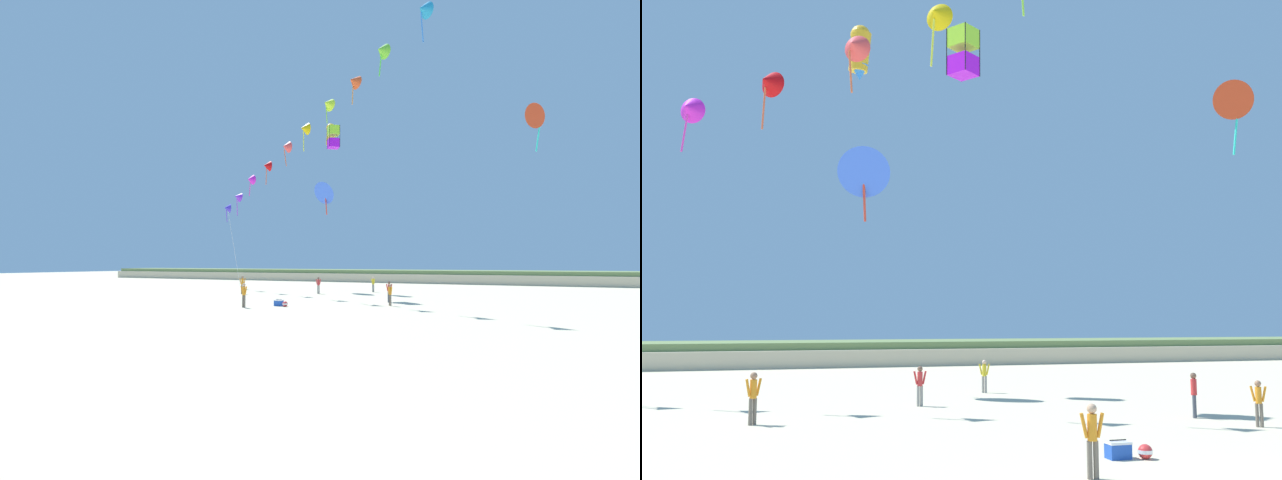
% 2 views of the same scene
% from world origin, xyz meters
% --- Properties ---
extents(dune_ridge, '(120.00, 10.31, 1.84)m').
position_xyz_m(dune_ridge, '(0.00, 45.84, 0.91)').
color(dune_ridge, beige).
rests_on(dune_ridge, ground).
extents(person_near_left, '(0.56, 0.22, 1.60)m').
position_xyz_m(person_near_left, '(-3.99, 16.65, 0.92)').
color(person_near_left, gray).
rests_on(person_near_left, ground).
extents(person_near_right, '(0.55, 0.38, 1.71)m').
position_xyz_m(person_near_right, '(-10.37, 13.27, 0.99)').
color(person_near_right, '#726656').
rests_on(person_near_right, ground).
extents(person_mid_center, '(0.43, 0.46, 1.57)m').
position_xyz_m(person_mid_center, '(4.64, 10.71, 0.91)').
color(person_mid_center, '#474C56').
rests_on(person_mid_center, ground).
extents(person_far_left, '(0.56, 0.22, 1.60)m').
position_xyz_m(person_far_left, '(-3.15, 3.17, 0.92)').
color(person_far_left, '#726656').
rests_on(person_far_left, ground).
extents(person_far_right, '(0.51, 0.33, 1.56)m').
position_xyz_m(person_far_right, '(0.12, 20.91, 0.90)').
color(person_far_right, gray).
rests_on(person_far_right, ground).
extents(person_far_center, '(0.44, 0.39, 1.48)m').
position_xyz_m(person_far_center, '(5.38, 8.30, 0.86)').
color(person_far_center, '#726656').
rests_on(person_far_center, ground).
extents(large_kite_low_lead, '(1.46, 1.46, 2.09)m').
position_xyz_m(large_kite_low_lead, '(-2.26, 16.33, 14.91)').
color(large_kite_low_lead, '#A912E8').
extents(large_kite_mid_trail, '(1.56, 1.52, 2.99)m').
position_xyz_m(large_kite_mid_trail, '(-5.76, 23.79, 17.58)').
color(large_kite_mid_trail, gold).
extents(large_kite_high_solo, '(2.53, 2.65, 4.45)m').
position_xyz_m(large_kite_high_solo, '(15.32, 21.16, 16.03)').
color(large_kite_high_solo, red).
extents(large_kite_outer_drift, '(2.99, 2.53, 3.90)m').
position_xyz_m(large_kite_outer_drift, '(-5.62, 22.13, 10.80)').
color(large_kite_outer_drift, '#3A69F1').
extents(beach_cooler, '(0.58, 0.41, 0.46)m').
position_xyz_m(beach_cooler, '(-1.54, 5.00, 0.21)').
color(beach_cooler, blue).
rests_on(beach_cooler, ground).
extents(beach_ball, '(0.36, 0.36, 0.36)m').
position_xyz_m(beach_ball, '(-0.91, 4.78, 0.18)').
color(beach_ball, red).
rests_on(beach_ball, ground).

